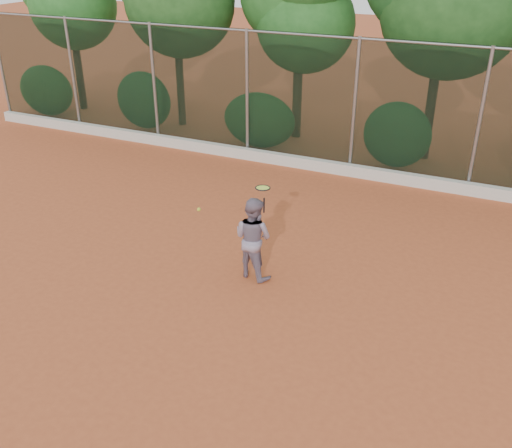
% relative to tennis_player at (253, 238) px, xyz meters
% --- Properties ---
extents(ground, '(80.00, 80.00, 0.00)m').
position_rel_tennis_player_xyz_m(ground, '(0.20, -1.31, -0.78)').
color(ground, '#B6522A').
rests_on(ground, ground).
extents(concrete_curb, '(24.00, 0.20, 0.30)m').
position_rel_tennis_player_xyz_m(concrete_curb, '(0.20, 5.51, -0.63)').
color(concrete_curb, beige).
rests_on(concrete_curb, ground).
extents(tennis_player, '(0.88, 0.76, 1.57)m').
position_rel_tennis_player_xyz_m(tennis_player, '(0.00, 0.00, 0.00)').
color(tennis_player, gray).
rests_on(tennis_player, ground).
extents(chainlink_fence, '(24.09, 0.09, 3.50)m').
position_rel_tennis_player_xyz_m(chainlink_fence, '(0.20, 5.69, 1.07)').
color(chainlink_fence, black).
rests_on(chainlink_fence, ground).
extents(tennis_racket, '(0.31, 0.31, 0.50)m').
position_rel_tennis_player_xyz_m(tennis_racket, '(0.24, -0.12, 1.04)').
color(tennis_racket, black).
rests_on(tennis_racket, ground).
extents(tennis_ball_in_flight, '(0.07, 0.07, 0.07)m').
position_rel_tennis_player_xyz_m(tennis_ball_in_flight, '(-0.80, -0.52, 0.64)').
color(tennis_ball_in_flight, '#BFCD2E').
rests_on(tennis_ball_in_flight, ground).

